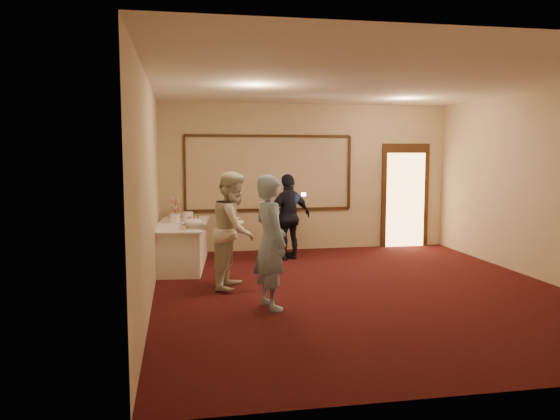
% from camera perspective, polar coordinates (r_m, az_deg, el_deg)
% --- Properties ---
extents(floor, '(7.00, 7.00, 0.00)m').
position_cam_1_polar(floor, '(8.21, 8.49, -8.27)').
color(floor, black).
rests_on(floor, ground).
extents(room_walls, '(6.04, 7.04, 3.02)m').
position_cam_1_polar(room_walls, '(7.95, 8.72, 6.02)').
color(room_walls, beige).
rests_on(room_walls, floor).
extents(wall_molding, '(3.45, 0.04, 1.55)m').
position_cam_1_polar(wall_molding, '(11.14, -1.14, 3.90)').
color(wall_molding, black).
rests_on(wall_molding, room_walls).
extents(doorway, '(1.05, 0.07, 2.20)m').
position_cam_1_polar(doorway, '(11.99, 12.93, 1.42)').
color(doorway, black).
rests_on(doorway, floor).
extents(buffet_table, '(1.08, 2.27, 0.77)m').
position_cam_1_polar(buffet_table, '(9.85, -10.16, -3.58)').
color(buffet_table, white).
rests_on(buffet_table, floor).
extents(pavlova_tray, '(0.43, 0.53, 0.18)m').
position_cam_1_polar(pavlova_tray, '(9.06, -9.05, -1.44)').
color(pavlova_tray, silver).
rests_on(pavlova_tray, buffet_table).
extents(cupcake_stand, '(0.27, 0.27, 0.39)m').
position_cam_1_polar(cupcake_stand, '(10.67, -10.87, -0.02)').
color(cupcake_stand, '#CF4542').
rests_on(cupcake_stand, buffet_table).
extents(plate_stack_a, '(0.20, 0.20, 0.16)m').
position_cam_1_polar(plate_stack_a, '(9.90, -10.94, -0.83)').
color(plate_stack_a, white).
rests_on(plate_stack_a, buffet_table).
extents(plate_stack_b, '(0.20, 0.20, 0.17)m').
position_cam_1_polar(plate_stack_b, '(10.05, -9.62, -0.68)').
color(plate_stack_b, white).
rests_on(plate_stack_b, buffet_table).
extents(tart, '(0.27, 0.27, 0.06)m').
position_cam_1_polar(tart, '(9.53, -8.93, -1.40)').
color(tart, white).
rests_on(tart, buffet_table).
extents(man, '(0.57, 0.72, 1.74)m').
position_cam_1_polar(man, '(7.03, -1.02, -3.38)').
color(man, '#97C7E9').
rests_on(man, floor).
extents(woman, '(0.90, 1.01, 1.74)m').
position_cam_1_polar(woman, '(8.15, -4.84, -2.09)').
color(woman, silver).
rests_on(woman, floor).
extents(guest, '(1.03, 0.74, 1.62)m').
position_cam_1_polar(guest, '(10.28, 0.93, -0.71)').
color(guest, black).
rests_on(guest, floor).
extents(camera_flash, '(0.08, 0.05, 0.05)m').
position_cam_1_polar(camera_flash, '(10.13, 2.47, 1.64)').
color(camera_flash, white).
rests_on(camera_flash, guest).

